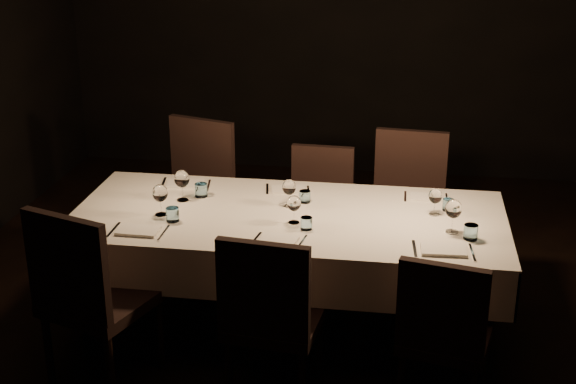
# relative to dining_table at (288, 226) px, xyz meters

# --- Properties ---
(room) EXTENTS (5.01, 6.01, 3.01)m
(room) POSITION_rel_dining_table_xyz_m (0.00, 0.00, 0.81)
(room) COLOR black
(room) RESTS_ON ground
(dining_table) EXTENTS (2.52, 1.12, 0.76)m
(dining_table) POSITION_rel_dining_table_xyz_m (0.00, 0.00, 0.00)
(dining_table) COLOR black
(dining_table) RESTS_ON ground
(chair_near_left) EXTENTS (0.64, 0.64, 1.05)m
(chair_near_left) POSITION_rel_dining_table_xyz_m (-0.94, -0.75, -0.12)
(chair_near_left) COLOR black
(chair_near_left) RESTS_ON ground
(place_setting_near_left) EXTENTS (0.33, 0.41, 0.19)m
(place_setting_near_left) POSITION_rel_dining_table_xyz_m (-0.72, -0.22, 0.15)
(place_setting_near_left) COLOR silver
(place_setting_near_left) RESTS_ON dining_table
(chair_near_center) EXTENTS (0.52, 0.52, 0.97)m
(chair_near_center) POSITION_rel_dining_table_xyz_m (0.02, -0.75, -0.15)
(chair_near_center) COLOR black
(chair_near_center) RESTS_ON ground
(place_setting_near_center) EXTENTS (0.31, 0.39, 0.16)m
(place_setting_near_center) POSITION_rel_dining_table_xyz_m (0.06, -0.22, 0.14)
(place_setting_near_center) COLOR silver
(place_setting_near_center) RESTS_ON dining_table
(chair_near_right) EXTENTS (0.52, 0.52, 0.90)m
(chair_near_right) POSITION_rel_dining_table_xyz_m (0.89, -0.73, -0.19)
(chair_near_right) COLOR black
(chair_near_right) RESTS_ON ground
(place_setting_near_right) EXTENTS (0.35, 0.41, 0.19)m
(place_setting_near_right) POSITION_rel_dining_table_xyz_m (0.94, -0.22, 0.15)
(place_setting_near_right) COLOR silver
(place_setting_near_right) RESTS_ON dining_table
(chair_far_left) EXTENTS (0.63, 0.63, 1.04)m
(chair_far_left) POSITION_rel_dining_table_xyz_m (-0.79, 0.81, -0.12)
(chair_far_left) COLOR black
(chair_far_left) RESTS_ON ground
(place_setting_far_left) EXTENTS (0.36, 0.41, 0.19)m
(place_setting_far_left) POSITION_rel_dining_table_xyz_m (-0.66, 0.22, 0.15)
(place_setting_far_left) COLOR silver
(place_setting_far_left) RESTS_ON dining_table
(chair_far_center) EXTENTS (0.45, 0.45, 0.89)m
(chair_far_center) POSITION_rel_dining_table_xyz_m (0.10, 0.81, -0.19)
(chair_far_center) COLOR black
(chair_far_center) RESTS_ON ground
(place_setting_far_center) EXTENTS (0.32, 0.39, 0.17)m
(place_setting_far_center) POSITION_rel_dining_table_xyz_m (-0.01, 0.22, 0.14)
(place_setting_far_center) COLOR silver
(place_setting_far_center) RESTS_ON dining_table
(chair_far_right) EXTENTS (0.53, 0.53, 1.02)m
(chair_far_right) POSITION_rel_dining_table_xyz_m (0.69, 0.84, -0.13)
(chair_far_right) COLOR black
(chair_far_right) RESTS_ON ground
(place_setting_far_right) EXTENTS (0.29, 0.39, 0.16)m
(place_setting_far_right) POSITION_rel_dining_table_xyz_m (0.85, 0.22, 0.14)
(place_setting_far_right) COLOR silver
(place_setting_far_right) RESTS_ON dining_table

